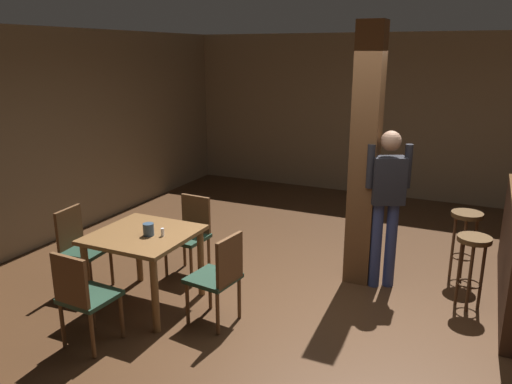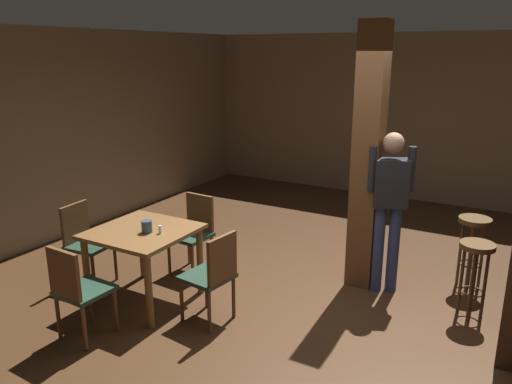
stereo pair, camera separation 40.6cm
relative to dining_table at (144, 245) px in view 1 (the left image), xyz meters
The scene contains 14 objects.
ground_plane 1.93m from the dining_table, 19.57° to the left, with size 10.80×10.80×0.00m, color #422816.
wall_back 5.44m from the dining_table, 71.44° to the left, with size 8.00×0.10×2.80m, color #756047.
wall_left 2.48m from the dining_table, 165.05° to the left, with size 0.10×9.00×2.80m, color #756047.
pillar 2.46m from the dining_table, 38.99° to the left, with size 0.28×0.28×2.80m, color brown.
dining_table is the anchor object (origin of this frame).
chair_south 0.87m from the dining_table, 89.97° to the right, with size 0.44×0.44×0.89m.
chair_north 0.85m from the dining_table, 89.56° to the left, with size 0.45×0.45×0.89m.
chair_west 0.86m from the dining_table, behind, with size 0.45×0.45×0.89m.
chair_east 0.88m from the dining_table, ahead, with size 0.47×0.47×0.89m.
napkin_cup 0.22m from the dining_table, 21.47° to the right, with size 0.11×0.11×0.12m, color #33475B.
salt_shaker 0.28m from the dining_table, ahead, with size 0.03×0.03×0.08m, color silver.
standing_person 2.55m from the dining_table, 34.26° to the left, with size 0.46×0.33×1.72m.
bar_stool_near 3.25m from the dining_table, 23.67° to the left, with size 0.32×0.32×0.76m.
bar_stool_mid 3.48m from the dining_table, 34.40° to the left, with size 0.34×0.34×0.79m.
Camera 1 is at (1.23, -4.33, 2.50)m, focal length 35.00 mm.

